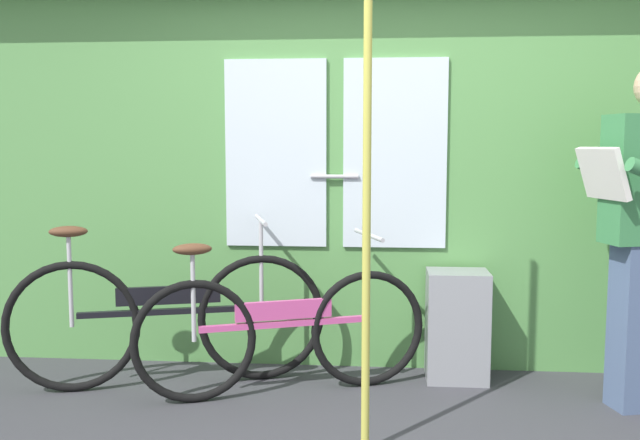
% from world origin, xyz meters
% --- Properties ---
extents(train_door_wall, '(5.05, 0.28, 2.25)m').
position_xyz_m(train_door_wall, '(-0.01, 1.12, 1.18)').
color(train_door_wall, '#56934C').
rests_on(train_door_wall, ground_plane).
extents(bicycle_near_door, '(1.69, 0.62, 0.93)m').
position_xyz_m(bicycle_near_door, '(-1.10, 0.66, 0.38)').
color(bicycle_near_door, black).
rests_on(bicycle_near_door, ground_plane).
extents(bicycle_leaning_behind, '(1.52, 0.67, 0.86)m').
position_xyz_m(bicycle_leaning_behind, '(-0.45, 0.58, 0.35)').
color(bicycle_leaning_behind, black).
rests_on(bicycle_leaning_behind, ground_plane).
extents(trash_bin_by_wall, '(0.34, 0.28, 0.63)m').
position_xyz_m(trash_bin_by_wall, '(0.51, 0.90, 0.31)').
color(trash_bin_by_wall, gray).
rests_on(trash_bin_by_wall, ground_plane).
extents(handrail_pole, '(0.04, 0.04, 2.21)m').
position_xyz_m(handrail_pole, '(0.01, -0.09, 1.11)').
color(handrail_pole, '#C6C14C').
rests_on(handrail_pole, ground_plane).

